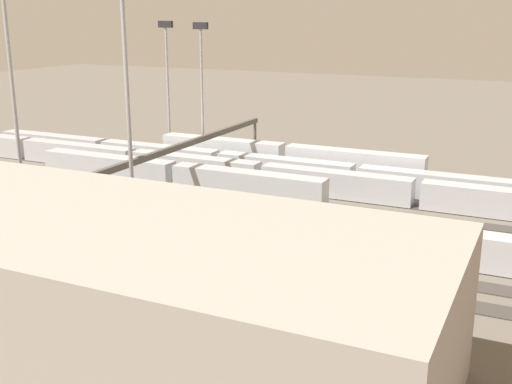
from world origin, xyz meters
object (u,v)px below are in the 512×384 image
Objects in this scene: train_on_track_2 at (254,174)px; train_on_track_6 at (302,225)px; train_on_track_4 at (175,180)px; light_mast_0 at (167,71)px; train_on_track_1 at (276,169)px; train_on_track_7 at (144,216)px; signal_gantry at (190,147)px; light_mast_2 at (202,73)px; maintenance_shed at (93,288)px; train_on_track_0 at (285,159)px; light_mast_3 at (127,93)px; light_mast_1 at (11,70)px.

train_on_track_2 reaches higher than train_on_track_6.
train_on_track_6 is 26.21m from train_on_track_4.
train_on_track_4 is at bearing 124.15° from light_mast_0.
train_on_track_7 is (5.01, 30.00, -0.06)m from train_on_track_1.
train_on_track_4 reaches higher than train_on_track_2.
train_on_track_7 is 16.23m from signal_gantry.
train_on_track_1 is 5.29m from train_on_track_2.
light_mast_2 is (8.33, -23.05, 13.47)m from train_on_track_4.
train_on_track_1 is at bearing -60.35° from train_on_track_6.
maintenance_shed is (-19.35, 42.17, 3.38)m from train_on_track_4.
train_on_track_7 is (4.43, 35.00, -0.61)m from train_on_track_0.
train_on_track_2 is at bearing 141.83° from light_mast_2.
light_mast_3 is 26.80m from signal_gantry.
light_mast_0 reaches higher than light_mast_2.
train_on_track_4 is (9.42, 20.00, 0.00)m from train_on_track_0.
light_mast_2 reaches higher than train_on_track_2.
train_on_track_4 is 0.87× the size of maintenance_shed.
train_on_track_0 is 1.44× the size of light_mast_1.
train_on_track_1 reaches higher than train_on_track_7.
train_on_track_1 is 2.13× the size of maintenance_shed.
light_mast_0 is (23.44, -12.35, 14.14)m from train_on_track_2.
train_on_track_0 is (0.58, -5.00, 0.54)m from train_on_track_1.
maintenance_shed is at bearing 117.85° from train_on_track_7.
train_on_track_6 is 37.92m from light_mast_1.
maintenance_shed is at bearing 118.14° from light_mast_0.
light_mast_0 is at bearing -27.80° from train_on_track_2.
train_on_track_7 is 1.88× the size of light_mast_0.
light_mast_1 reaches higher than light_mast_0.
light_mast_2 is at bearing -9.75° from train_on_track_0.
light_mast_2 reaches higher than train_on_track_1.
light_mast_1 reaches higher than train_on_track_1.
train_on_track_6 is at bearing -98.62° from maintenance_shed.
light_mast_1 is (-9.08, 46.00, 4.08)m from light_mast_0.
train_on_track_0 is at bearing 174.53° from light_mast_0.
light_mast_3 reaches higher than train_on_track_4.
light_mast_3 is (14.48, 13.56, 16.46)m from train_on_track_6.
light_mast_0 is at bearing -61.86° from maintenance_shed.
maintenance_shed reaches higher than train_on_track_1.
light_mast_3 reaches higher than train_on_track_2.
light_mast_0 is (24.58, -2.35, 13.59)m from train_on_track_0.
signal_gantry is (7.25, 15.00, 5.72)m from train_on_track_1.
signal_gantry is at bearing 61.06° from train_on_track_2.
train_on_track_0 reaches higher than train_on_track_1.
light_mast_1 is 0.73× the size of signal_gantry.
light_mast_1 is 0.60× the size of maintenance_shed.
light_mast_3 is (-9.75, 23.56, 15.86)m from train_on_track_4.
train_on_track_4 is (10.00, 15.00, 0.54)m from train_on_track_1.
train_on_track_1 is 18.03m from train_on_track_4.
train_on_track_7 is at bearing 108.39° from train_on_track_4.
train_on_track_4 is 30.03m from light_mast_3.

